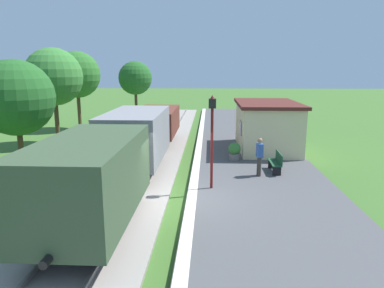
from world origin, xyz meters
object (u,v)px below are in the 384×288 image
(bench_near_hut, at_px, (276,162))
(tree_trackside_far, at_px, (54,77))
(station_hut, at_px, (267,125))
(lamp_post_near, at_px, (212,125))
(freight_train, at_px, (134,143))
(tree_field_distant, at_px, (135,78))
(tree_field_left, at_px, (77,75))
(potted_planter, at_px, (234,151))
(person_waiting, at_px, (259,155))
(tree_trackside_mid, at_px, (16,98))

(bench_near_hut, bearing_deg, tree_trackside_far, 152.96)
(station_hut, bearing_deg, lamp_post_near, -114.11)
(freight_train, height_order, tree_trackside_far, tree_trackside_far)
(tree_field_distant, bearing_deg, tree_field_left, -118.28)
(tree_trackside_far, distance_m, tree_field_distant, 12.64)
(station_hut, distance_m, lamp_post_near, 8.09)
(freight_train, height_order, tree_field_distant, tree_field_distant)
(station_hut, xyz_separation_m, tree_field_distant, (-10.68, 14.17, 2.37))
(lamp_post_near, bearing_deg, potted_planter, 74.97)
(person_waiting, relative_size, tree_field_left, 0.27)
(bench_near_hut, bearing_deg, tree_field_distant, 118.66)
(station_hut, height_order, tree_trackside_far, tree_trackside_far)
(tree_trackside_mid, relative_size, tree_field_left, 0.86)
(lamp_post_near, relative_size, tree_trackside_mid, 0.68)
(person_waiting, height_order, tree_trackside_mid, tree_trackside_mid)
(station_hut, relative_size, bench_near_hut, 3.87)
(person_waiting, distance_m, tree_trackside_far, 14.67)
(potted_planter, distance_m, tree_field_left, 16.46)
(tree_trackside_mid, xyz_separation_m, tree_field_left, (-0.91, 11.04, 0.97))
(station_hut, distance_m, bench_near_hut, 4.97)
(station_hut, bearing_deg, tree_trackside_mid, -166.18)
(station_hut, distance_m, tree_field_left, 16.36)
(person_waiting, bearing_deg, bench_near_hut, -150.50)
(person_waiting, distance_m, tree_field_left, 18.88)
(potted_planter, distance_m, tree_trackside_mid, 11.49)
(person_waiting, height_order, potted_planter, person_waiting)
(freight_train, relative_size, tree_field_left, 3.07)
(tree_trackside_mid, distance_m, tree_field_left, 11.12)
(station_hut, height_order, tree_field_left, tree_field_left)
(freight_train, bearing_deg, tree_trackside_far, 133.36)
(person_waiting, xyz_separation_m, tree_trackside_far, (-12.26, 7.38, 3.22))
(bench_near_hut, bearing_deg, tree_field_left, 137.53)
(freight_train, distance_m, station_hut, 8.54)
(freight_train, distance_m, tree_field_left, 15.16)
(freight_train, relative_size, station_hut, 3.34)
(station_hut, relative_size, potted_planter, 6.33)
(potted_planter, xyz_separation_m, tree_trackside_far, (-11.37, 4.60, 3.68))
(tree_trackside_far, bearing_deg, tree_field_distant, 77.51)
(tree_field_left, xyz_separation_m, tree_field_distant, (3.43, 6.37, -0.43))
(bench_near_hut, relative_size, tree_field_distant, 0.26)
(tree_field_left, bearing_deg, tree_trackside_far, -83.33)
(tree_trackside_far, distance_m, tree_field_left, 6.00)
(tree_trackside_mid, bearing_deg, tree_field_left, 94.73)
(station_hut, relative_size, tree_trackside_far, 0.93)
(freight_train, xyz_separation_m, tree_trackside_far, (-6.62, 7.01, 2.81))
(tree_trackside_mid, distance_m, tree_field_distant, 17.61)
(person_waiting, height_order, lamp_post_near, lamp_post_near)
(bench_near_hut, height_order, lamp_post_near, lamp_post_near)
(lamp_post_near, bearing_deg, tree_field_left, 125.67)
(tree_trackside_far, bearing_deg, lamp_post_near, -42.03)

